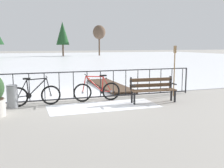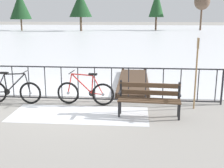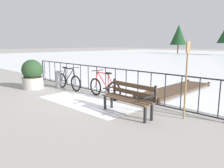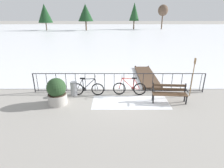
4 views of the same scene
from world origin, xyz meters
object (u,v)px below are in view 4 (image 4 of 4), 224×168
at_px(trash_bin, 74,89).
at_px(bicycle_near_railing, 87,89).
at_px(bicycle_second, 129,88).
at_px(park_bench, 169,92).
at_px(oar_upright, 193,75).
at_px(planter_with_shrub, 57,92).

bearing_deg(trash_bin, bicycle_near_railing, 0.77).
distance_m(bicycle_second, park_bench, 1.98).
bearing_deg(bicycle_second, bicycle_near_railing, -178.65).
distance_m(park_bench, oar_upright, 1.58).
bearing_deg(planter_with_shrub, bicycle_second, 16.37).
distance_m(bicycle_second, planter_with_shrub, 3.60).
distance_m(bicycle_near_railing, park_bench, 4.05).
xyz_separation_m(bicycle_near_railing, oar_upright, (5.27, -0.07, 0.77)).
height_order(bicycle_near_railing, planter_with_shrub, planter_with_shrub).
bearing_deg(bicycle_second, trash_bin, -178.79).
bearing_deg(bicycle_near_railing, park_bench, -10.49).
xyz_separation_m(park_bench, planter_with_shrub, (-5.26, -0.23, 0.10)).
relative_size(bicycle_near_railing, planter_with_shrub, 1.36).
distance_m(bicycle_near_railing, planter_with_shrub, 1.62).
height_order(bicycle_second, oar_upright, oar_upright).
bearing_deg(bicycle_second, park_bench, -23.49).
relative_size(bicycle_near_railing, park_bench, 1.05).
bearing_deg(planter_with_shrub, oar_upright, 7.80).
xyz_separation_m(park_bench, trash_bin, (-4.67, 0.73, -0.14)).
bearing_deg(bicycle_near_railing, trash_bin, -179.23).
relative_size(park_bench, planter_with_shrub, 1.29).
bearing_deg(oar_upright, bicycle_second, 177.85).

